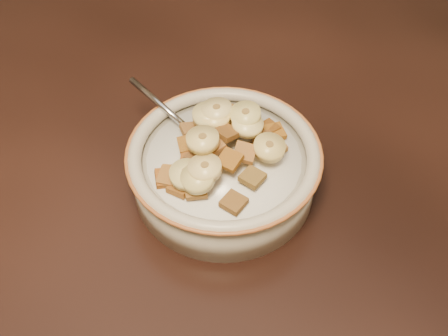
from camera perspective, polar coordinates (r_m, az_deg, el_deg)
The scene contains 46 objects.
table at distance 0.69m, azimuth -9.14°, elevation 4.43°, with size 1.40×0.90×0.04m, color black.
chair at distance 1.35m, azimuth 7.26°, elevation 15.70°, with size 0.42×0.42×0.94m, color #331B11.
cereal_bowl at distance 0.57m, azimuth 0.00°, elevation -0.52°, with size 0.18×0.18×0.04m, color #C0B79F.
milk at distance 0.55m, azimuth 0.00°, elevation 0.97°, with size 0.15×0.15×0.00m, color white.
spoon at distance 0.56m, azimuth -2.20°, elevation 2.79°, with size 0.03×0.04×0.01m, color #A4A8B5.
cereal_square_0 at distance 0.52m, azimuth -4.44°, elevation -1.97°, with size 0.02×0.02×0.01m, color brown.
cereal_square_1 at distance 0.58m, azimuth -0.19°, elevation 5.49°, with size 0.02×0.02×0.01m, color brown.
cereal_square_2 at distance 0.56m, azimuth 3.91°, elevation 2.98°, with size 0.02×0.02×0.01m, color brown.
cereal_square_3 at distance 0.57m, azimuth 1.51°, elevation 4.38°, with size 0.02×0.02×0.01m, color #9B632D.
cereal_square_4 at distance 0.56m, azimuth 5.14°, elevation 2.25°, with size 0.02×0.02×0.01m, color olive.
cereal_square_5 at distance 0.54m, azimuth -5.38°, elevation -0.67°, with size 0.02×0.02×0.01m, color #996425.
cereal_square_6 at distance 0.56m, azimuth -1.55°, elevation 4.08°, with size 0.02×0.02×0.01m, color brown.
cereal_square_7 at distance 0.57m, azimuth 5.12°, elevation 3.64°, with size 0.02×0.02×0.01m, color brown.
cereal_square_8 at distance 0.57m, azimuth 2.18°, elevation 4.83°, with size 0.02×0.02×0.01m, color #94551F.
cereal_square_9 at distance 0.52m, azimuth 0.58°, elevation 0.83°, with size 0.02×0.02×0.01m, color brown.
cereal_square_10 at distance 0.54m, azimuth -3.62°, elevation 2.42°, with size 0.02×0.02×0.01m, color brown.
cereal_square_11 at distance 0.53m, azimuth -5.62°, elevation -0.94°, with size 0.02×0.02×0.01m, color brown.
cereal_square_12 at distance 0.52m, azimuth -3.74°, elevation -1.55°, with size 0.02×0.02×0.01m, color brown.
cereal_square_13 at distance 0.58m, azimuth -0.80°, elevation 5.02°, with size 0.02×0.02×0.01m, color #91631F.
cereal_square_14 at distance 0.54m, azimuth 0.29°, elevation 3.60°, with size 0.02×0.02×0.01m, color #61370F.
cereal_square_15 at distance 0.52m, azimuth -2.88°, elevation -2.12°, with size 0.02×0.02×0.01m, color olive.
cereal_square_16 at distance 0.52m, azimuth -2.75°, elevation -0.29°, with size 0.02×0.02×0.01m, color brown.
cereal_square_17 at distance 0.58m, azimuth 1.79°, elevation 5.28°, with size 0.02×0.02×0.01m, color brown.
cereal_square_18 at distance 0.57m, azimuth 4.46°, elevation 4.00°, with size 0.02×0.02×0.01m, color brown.
cereal_square_19 at distance 0.53m, azimuth -5.91°, elevation -1.03°, with size 0.02×0.02×0.01m, color #985219.
cereal_square_20 at distance 0.51m, azimuth 0.99°, elevation -3.50°, with size 0.02×0.02×0.01m, color brown.
cereal_square_21 at distance 0.59m, azimuth 1.24°, elevation 5.55°, with size 0.02×0.02×0.01m, color brown.
cereal_square_22 at distance 0.53m, azimuth -1.17°, elevation 2.20°, with size 0.02×0.02×0.01m, color brown.
cereal_square_23 at distance 0.57m, azimuth -3.35°, elevation 3.91°, with size 0.02×0.02×0.01m, color olive.
cereal_square_24 at distance 0.58m, azimuth 0.88°, elevation 4.81°, with size 0.02×0.02×0.01m, color olive.
cereal_square_25 at distance 0.53m, azimuth -3.17°, elevation -0.16°, with size 0.02×0.02×0.01m, color brown.
cereal_square_26 at distance 0.53m, azimuth 2.12°, elevation 1.57°, with size 0.02×0.02×0.01m, color #96572A.
cereal_square_27 at distance 0.53m, azimuth -3.36°, elevation 0.90°, with size 0.02×0.02×0.01m, color brown.
cereal_square_28 at distance 0.52m, azimuth 2.90°, elevation -0.94°, with size 0.02×0.02×0.01m, color brown.
cereal_square_29 at distance 0.53m, azimuth -2.64°, elevation 1.20°, with size 0.02×0.02×0.01m, color brown.
cereal_square_30 at distance 0.58m, azimuth 1.54°, elevation 5.31°, with size 0.02×0.02×0.01m, color brown.
banana_slice_0 at distance 0.56m, azimuth -0.95°, elevation 5.13°, with size 0.03×0.03×0.01m, color #FCDC7E.
banana_slice_1 at distance 0.56m, azimuth -1.64°, elevation 5.36°, with size 0.03×0.03×0.01m, color #EFE28E.
banana_slice_2 at distance 0.52m, azimuth -2.18°, elevation 2.88°, with size 0.03×0.03×0.01m, color #E2C582.
banana_slice_3 at distance 0.54m, azimuth 4.62°, elevation 2.08°, with size 0.03×0.03×0.01m, color tan.
banana_slice_4 at distance 0.51m, azimuth -1.95°, elevation -0.03°, with size 0.03×0.03×0.01m, color #E6CF7C.
banana_slice_5 at distance 0.56m, azimuth -0.76°, elevation 5.88°, with size 0.03×0.03×0.01m, color #E9D27A.
banana_slice_6 at distance 0.52m, azimuth -3.87°, elevation -0.66°, with size 0.03×0.03×0.01m, color #F0E49A.
banana_slice_7 at distance 0.51m, azimuth -2.69°, elevation -1.07°, with size 0.03×0.03×0.01m, color #D4C378.
banana_slice_8 at distance 0.56m, azimuth 2.20°, elevation 5.41°, with size 0.03×0.03×0.01m, color #EAD27D.
banana_slice_9 at distance 0.55m, azimuth 2.39°, elevation 4.40°, with size 0.03×0.03×0.01m, color #EAD075.
Camera 1 is at (0.33, -0.37, 1.21)m, focal length 45.00 mm.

